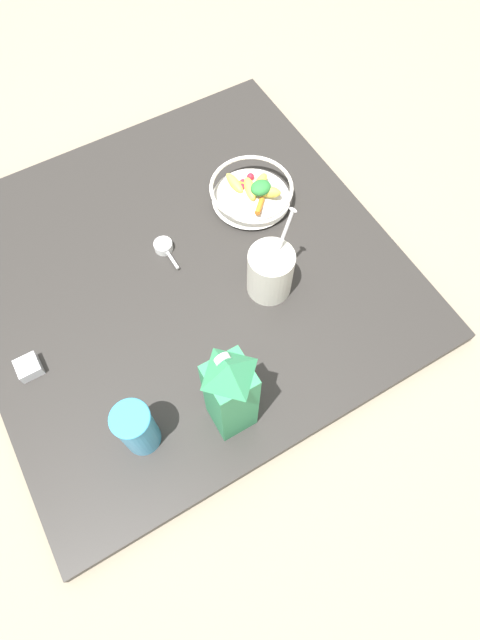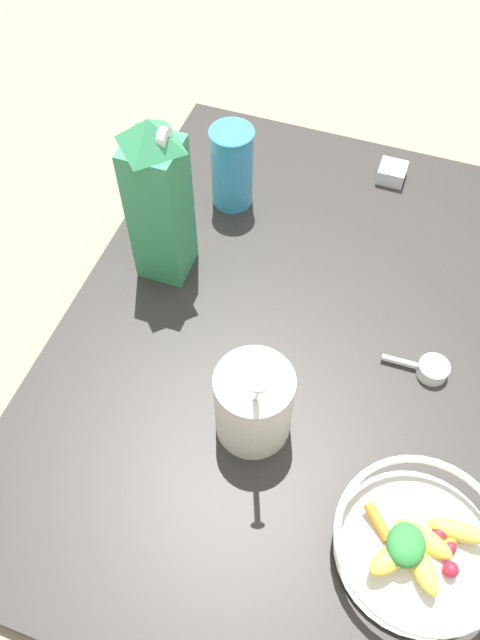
{
  "view_description": "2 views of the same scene",
  "coord_description": "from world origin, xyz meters",
  "px_view_note": "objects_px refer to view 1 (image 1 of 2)",
  "views": [
    {
      "loc": [
        0.21,
        0.65,
        1.08
      ],
      "look_at": [
        -0.04,
        0.22,
        0.08
      ],
      "focal_mm": 28.0,
      "sensor_mm": 36.0,
      "label": 1
    },
    {
      "loc": [
        -0.53,
        0.05,
        0.86
      ],
      "look_at": [
        -0.03,
        0.22,
        0.1
      ],
      "focal_mm": 35.0,
      "sensor_mm": 36.0,
      "label": 2
    }
  ],
  "objects_px": {
    "spice_jar": "(29,368)",
    "yogurt_tub": "(270,271)",
    "drinking_cup": "(137,428)",
    "fruit_bowl": "(252,192)",
    "milk_carton": "(230,394)"
  },
  "relations": [
    {
      "from": "fruit_bowl",
      "to": "yogurt_tub",
      "type": "distance_m",
      "value": 0.27
    },
    {
      "from": "fruit_bowl",
      "to": "yogurt_tub",
      "type": "bearing_deg",
      "value": 68.3
    },
    {
      "from": "fruit_bowl",
      "to": "drinking_cup",
      "type": "xyz_separation_m",
      "value": [
        0.52,
        0.43,
        0.05
      ]
    },
    {
      "from": "milk_carton",
      "to": "spice_jar",
      "type": "distance_m",
      "value": 0.48
    },
    {
      "from": "fruit_bowl",
      "to": "yogurt_tub",
      "type": "relative_size",
      "value": 0.93
    },
    {
      "from": "spice_jar",
      "to": "yogurt_tub",
      "type": "bearing_deg",
      "value": 171.64
    },
    {
      "from": "milk_carton",
      "to": "yogurt_tub",
      "type": "xyz_separation_m",
      "value": [
        -0.24,
        -0.23,
        -0.08
      ]
    },
    {
      "from": "spice_jar",
      "to": "drinking_cup",
      "type": "bearing_deg",
      "value": 119.94
    },
    {
      "from": "fruit_bowl",
      "to": "spice_jar",
      "type": "bearing_deg",
      "value": 13.87
    },
    {
      "from": "fruit_bowl",
      "to": "drinking_cup",
      "type": "relative_size",
      "value": 1.39
    },
    {
      "from": "fruit_bowl",
      "to": "spice_jar",
      "type": "relative_size",
      "value": 4.37
    },
    {
      "from": "milk_carton",
      "to": "yogurt_tub",
      "type": "bearing_deg",
      "value": -135.49
    },
    {
      "from": "milk_carton",
      "to": "drinking_cup",
      "type": "relative_size",
      "value": 1.92
    },
    {
      "from": "spice_jar",
      "to": "fruit_bowl",
      "type": "bearing_deg",
      "value": -166.13
    },
    {
      "from": "drinking_cup",
      "to": "spice_jar",
      "type": "relative_size",
      "value": 3.14
    }
  ]
}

